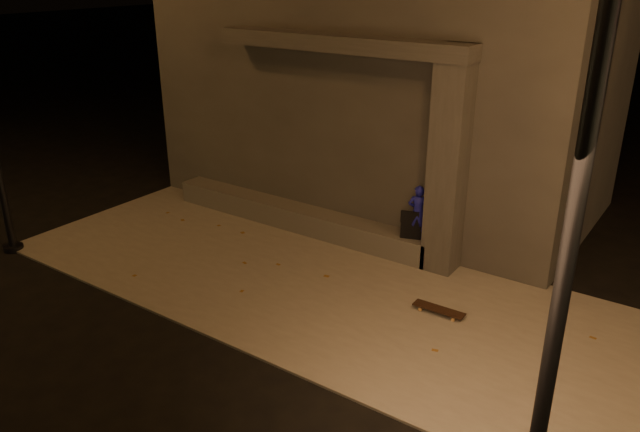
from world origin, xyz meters
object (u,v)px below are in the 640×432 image
Objects in this scene: column at (448,171)px; backpack at (412,227)px; skateboarder at (418,212)px; skateboard at (439,310)px; street_lamp_0 at (593,103)px.

backpack is (-0.60, 0.00, -1.17)m from column.
skateboarder is 1.90× the size of backpack.
skateboard is (1.25, -1.47, -0.56)m from backpack.
column reaches higher than skateboarder.
skateboarder is (-0.50, 0.00, -0.85)m from column.
skateboarder is 6.75m from street_lamp_0.
column is at bearing 113.07° from skateboard.
skateboard is (0.65, -1.47, -1.73)m from column.
column is 0.49× the size of street_lamp_0.
street_lamp_0 is (3.52, -4.78, 3.20)m from skateboarder.
skateboard is at bearing -66.15° from column.
street_lamp_0 is at bearing -55.14° from skateboard.
column is 0.99m from skateboarder.
skateboarder is at bearing 126.37° from street_lamp_0.
backpack is at bearing 180.00° from column.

